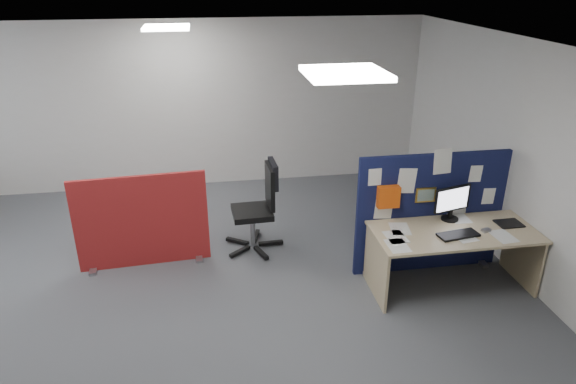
{
  "coord_description": "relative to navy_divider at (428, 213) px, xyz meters",
  "views": [
    {
      "loc": [
        0.95,
        -4.77,
        3.4
      ],
      "look_at": [
        1.83,
        0.63,
        1.0
      ],
      "focal_mm": 32.0,
      "sensor_mm": 36.0,
      "label": 1
    }
  ],
  "objects": [
    {
      "name": "floor",
      "position": [
        -3.46,
        -0.33,
        -0.75
      ],
      "size": [
        9.0,
        9.0,
        0.0
      ],
      "primitive_type": "plane",
      "color": "#52555A",
      "rests_on": "ground"
    },
    {
      "name": "ceiling",
      "position": [
        -3.46,
        -0.33,
        1.95
      ],
      "size": [
        9.0,
        7.0,
        0.02
      ],
      "primitive_type": "cube",
      "color": "white",
      "rests_on": "wall_back"
    },
    {
      "name": "wall_back",
      "position": [
        -3.46,
        3.17,
        0.6
      ],
      "size": [
        9.0,
        0.02,
        2.7
      ],
      "primitive_type": "cube",
      "color": "silver",
      "rests_on": "floor"
    },
    {
      "name": "wall_right",
      "position": [
        1.04,
        -0.33,
        0.6
      ],
      "size": [
        0.02,
        7.0,
        2.7
      ],
      "primitive_type": "cube",
      "color": "silver",
      "rests_on": "floor"
    },
    {
      "name": "ceiling_lights",
      "position": [
        -3.12,
        0.34,
        1.92
      ],
      "size": [
        4.1,
        4.1,
        0.04
      ],
      "color": "white",
      "rests_on": "ceiling"
    },
    {
      "name": "navy_divider",
      "position": [
        0.0,
        0.0,
        0.0
      ],
      "size": [
        1.8,
        0.3,
        1.55
      ],
      "color": "#0E1634",
      "rests_on": "floor"
    },
    {
      "name": "main_desk",
      "position": [
        0.12,
        -0.4,
        -0.19
      ],
      "size": [
        1.82,
        0.81,
        0.73
      ],
      "color": "tan",
      "rests_on": "floor"
    },
    {
      "name": "monitor_main",
      "position": [
        0.19,
        -0.17,
        0.21
      ],
      "size": [
        0.46,
        0.2,
        0.41
      ],
      "rotation": [
        0.0,
        0.0,
        0.26
      ],
      "color": "black",
      "rests_on": "main_desk"
    },
    {
      "name": "keyboard",
      "position": [
        0.1,
        -0.55,
        -0.01
      ],
      "size": [
        0.47,
        0.24,
        0.02
      ],
      "primitive_type": "cube",
      "rotation": [
        0.0,
        0.0,
        0.14
      ],
      "color": "black",
      "rests_on": "main_desk"
    },
    {
      "name": "mouse",
      "position": [
        0.45,
        -0.51,
        -0.0
      ],
      "size": [
        0.11,
        0.09,
        0.03
      ],
      "primitive_type": "cube",
      "rotation": [
        0.0,
        0.0,
        0.31
      ],
      "color": "gray",
      "rests_on": "main_desk"
    },
    {
      "name": "paper_tray",
      "position": [
        0.8,
        -0.38,
        -0.01
      ],
      "size": [
        0.28,
        0.23,
        0.01
      ],
      "primitive_type": "cube",
      "rotation": [
        0.0,
        0.0,
        0.02
      ],
      "color": "black",
      "rests_on": "main_desk"
    },
    {
      "name": "red_divider",
      "position": [
        -3.36,
        0.64,
        -0.17
      ],
      "size": [
        1.58,
        0.3,
        1.18
      ],
      "rotation": [
        0.0,
        0.0,
        0.07
      ],
      "color": "maroon",
      "rests_on": "floor"
    },
    {
      "name": "office_chair",
      "position": [
        -1.89,
        0.83,
        -0.09
      ],
      "size": [
        0.75,
        0.78,
        1.17
      ],
      "rotation": [
        0.0,
        0.0,
        0.04
      ],
      "color": "black",
      "rests_on": "floor"
    },
    {
      "name": "desk_papers",
      "position": [
        -0.1,
        -0.46,
        -0.02
      ],
      "size": [
        1.43,
        0.82,
        0.0
      ],
      "color": "white",
      "rests_on": "main_desk"
    }
  ]
}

